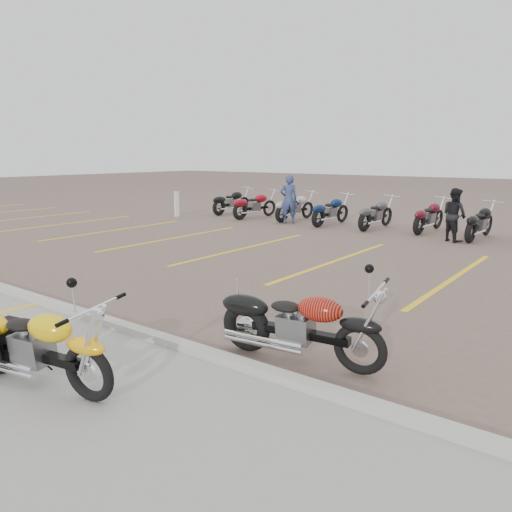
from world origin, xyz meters
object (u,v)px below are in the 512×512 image
Objects in this scene: flame_cruiser at (297,327)px; person_b at (454,215)px; person_a at (289,199)px; bollard at (177,204)px; yellow_cruiser at (35,348)px.

person_b reaches higher than flame_cruiser.
flame_cruiser is at bearing 128.40° from person_b.
person_a reaches higher than flame_cruiser.
flame_cruiser is 9.95m from person_b.
bollard is at bearing -32.90° from person_a.
person_a is at bearing 102.06° from yellow_cruiser.
bollard is at bearing 120.45° from yellow_cruiser.
yellow_cruiser is 2.92m from flame_cruiser.
bollard is (-4.69, -1.00, -0.37)m from person_a.
yellow_cruiser is 14.99m from bollard.
bollard is at bearing 134.46° from flame_cruiser.
flame_cruiser is at bearing 40.32° from yellow_cruiser.
person_b is (5.86, -0.32, -0.11)m from person_a.
person_b is at bearing 3.69° from bollard.
yellow_cruiser is at bearing -136.89° from flame_cruiser.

